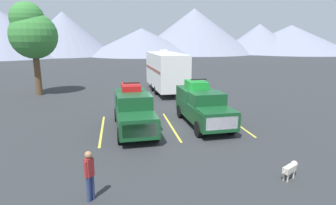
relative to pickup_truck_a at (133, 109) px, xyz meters
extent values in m
plane|color=#2D3033|center=(2.19, -0.22, -1.16)|extent=(240.00, 240.00, 0.00)
cube|color=#144723|center=(0.01, -0.25, -0.29)|extent=(2.14, 5.89, 0.92)
cube|color=#144723|center=(0.09, -2.34, 0.21)|extent=(1.91, 1.70, 0.08)
cube|color=#144723|center=(0.03, -0.77, 0.56)|extent=(1.86, 1.58, 0.79)
cube|color=slate|center=(0.05, -1.37, 0.60)|extent=(1.70, 0.29, 0.59)
cube|color=#144723|center=(-0.05, 1.33, 0.46)|extent=(1.98, 2.75, 0.59)
cube|color=silver|center=(0.12, -3.13, -0.25)|extent=(1.64, 0.12, 0.65)
cylinder|color=black|center=(0.97, -2.19, -0.76)|extent=(0.31, 0.82, 0.81)
cylinder|color=black|center=(-0.80, -2.26, -0.76)|extent=(0.31, 0.82, 0.81)
cylinder|color=black|center=(0.82, 1.77, -0.76)|extent=(0.31, 0.82, 0.81)
cylinder|color=black|center=(-0.95, 1.70, -0.76)|extent=(0.31, 0.82, 0.81)
cube|color=red|center=(-0.05, 1.33, 0.98)|extent=(1.12, 1.75, 0.45)
cylinder|color=black|center=(0.40, 0.75, 0.98)|extent=(0.20, 0.45, 0.44)
cylinder|color=black|center=(-0.46, 0.72, 0.98)|extent=(0.20, 0.45, 0.44)
cylinder|color=black|center=(0.36, 1.93, 0.98)|extent=(0.20, 0.45, 0.44)
cylinder|color=black|center=(-0.51, 1.90, 0.98)|extent=(0.20, 0.45, 0.44)
cube|color=black|center=(-0.03, 0.84, 1.36)|extent=(0.96, 0.12, 0.08)
cube|color=#144723|center=(4.11, -0.07, -0.27)|extent=(2.20, 5.58, 0.93)
cube|color=#144723|center=(4.19, -2.06, 0.23)|extent=(1.97, 1.62, 0.08)
cube|color=#144723|center=(4.13, -0.57, 0.55)|extent=(1.93, 1.50, 0.72)
cube|color=slate|center=(4.15, -1.14, 0.59)|extent=(1.76, 0.27, 0.53)
cube|color=#144723|center=(4.06, 1.41, 0.52)|extent=(2.05, 2.61, 0.65)
cube|color=silver|center=(4.22, -2.80, -0.23)|extent=(1.70, 0.12, 0.65)
cylinder|color=black|center=(5.10, -1.91, -0.74)|extent=(0.31, 0.85, 0.84)
cylinder|color=black|center=(3.27, -1.98, -0.74)|extent=(0.31, 0.85, 0.84)
cylinder|color=black|center=(4.96, 1.84, -0.74)|extent=(0.31, 0.85, 0.84)
cylinder|color=black|center=(3.13, 1.77, -0.74)|extent=(0.31, 0.85, 0.84)
cube|color=green|center=(4.06, 1.41, 1.06)|extent=(1.16, 1.66, 0.45)
cylinder|color=black|center=(4.53, 0.87, 1.06)|extent=(0.20, 0.45, 0.44)
cylinder|color=black|center=(3.63, 0.84, 1.06)|extent=(0.20, 0.45, 0.44)
cylinder|color=black|center=(4.49, 1.99, 1.06)|extent=(0.20, 0.45, 0.44)
cylinder|color=black|center=(3.59, 1.96, 1.06)|extent=(0.20, 0.45, 0.44)
cube|color=black|center=(4.08, 0.96, 1.44)|extent=(1.00, 0.12, 0.08)
cube|color=gold|center=(-1.80, 0.08, -1.16)|extent=(0.12, 5.50, 0.01)
cube|color=gold|center=(2.19, 0.08, -1.16)|extent=(0.12, 5.50, 0.01)
cube|color=gold|center=(6.18, 0.08, -1.16)|extent=(0.12, 5.50, 0.01)
cube|color=white|center=(3.74, 10.59, 0.95)|extent=(2.97, 7.68, 3.17)
cube|color=brown|center=(2.43, 10.52, 1.11)|extent=(0.38, 7.25, 0.24)
cube|color=silver|center=(3.68, 11.72, 2.69)|extent=(0.63, 0.73, 0.30)
cube|color=#333333|center=(3.96, 6.21, -0.84)|extent=(0.18, 1.20, 0.12)
cylinder|color=black|center=(4.98, 9.74, -0.78)|extent=(0.26, 0.77, 0.76)
cylinder|color=black|center=(2.59, 9.62, -0.78)|extent=(0.26, 0.77, 0.76)
cylinder|color=black|center=(4.89, 11.55, -0.78)|extent=(0.26, 0.77, 0.76)
cylinder|color=black|center=(2.50, 11.44, -0.78)|extent=(0.26, 0.77, 0.76)
cylinder|color=navy|center=(-1.74, -7.00, -0.74)|extent=(0.12, 0.12, 0.85)
cylinder|color=navy|center=(-1.85, -7.13, -0.74)|extent=(0.12, 0.12, 0.85)
cube|color=maroon|center=(-1.80, -7.07, -0.02)|extent=(0.31, 0.31, 0.60)
sphere|color=#9E704C|center=(-1.80, -7.07, 0.40)|extent=(0.23, 0.23, 0.23)
cylinder|color=maroon|center=(-1.71, -6.96, -0.05)|extent=(0.10, 0.10, 0.54)
cylinder|color=maroon|center=(-1.88, -7.17, -0.05)|extent=(0.10, 0.10, 0.54)
cube|color=beige|center=(5.22, -6.97, -0.75)|extent=(0.66, 0.51, 0.23)
sphere|color=beige|center=(5.52, -6.80, -0.66)|extent=(0.25, 0.25, 0.25)
cylinder|color=beige|center=(4.92, -7.14, -0.70)|extent=(0.16, 0.11, 0.20)
cylinder|color=beige|center=(5.38, -6.80, -1.01)|extent=(0.06, 0.06, 0.30)
cylinder|color=beige|center=(5.45, -6.93, -1.01)|extent=(0.06, 0.06, 0.30)
cylinder|color=beige|center=(4.99, -7.01, -1.01)|extent=(0.06, 0.06, 0.30)
cylinder|color=beige|center=(5.07, -7.14, -1.01)|extent=(0.06, 0.06, 0.30)
cylinder|color=brown|center=(-7.89, 11.38, 0.98)|extent=(0.55, 0.55, 4.29)
sphere|color=#387F38|center=(-7.89, 11.38, 4.14)|extent=(4.04, 4.04, 4.04)
sphere|color=#387F38|center=(-8.24, 11.20, 5.55)|extent=(2.83, 2.83, 2.83)
cone|color=gray|center=(-32.52, 71.49, 5.32)|extent=(37.51, 37.51, 12.97)
cone|color=gray|center=(-16.42, 75.95, 5.32)|extent=(29.75, 29.75, 12.96)
cone|color=gray|center=(7.03, 73.13, 2.90)|extent=(34.73, 34.73, 8.13)
cone|color=gray|center=(25.73, 80.23, 6.33)|extent=(40.78, 40.78, 14.99)
cone|color=gray|center=(47.91, 76.18, 3.81)|extent=(27.54, 27.54, 9.94)
cone|color=gray|center=(59.17, 75.14, 3.63)|extent=(41.40, 41.40, 9.58)
camera|label=1|loc=(-0.81, -15.37, 3.89)|focal=29.80mm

